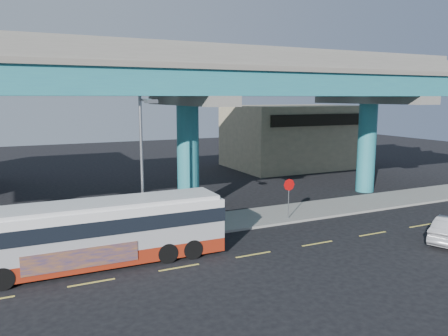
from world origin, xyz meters
name	(u,v)px	position (x,y,z in m)	size (l,w,h in m)	color
ground	(251,253)	(0.00, 0.00, 0.00)	(120.00, 120.00, 0.00)	black
sidewalk	(209,224)	(0.00, 5.50, 0.07)	(70.00, 4.00, 0.15)	gray
lane_markings	(253,255)	(0.00, -0.30, 0.01)	(58.00, 0.12, 0.01)	#D8C64C
viaduct	(186,79)	(0.00, 9.11, 9.14)	(52.00, 12.40, 11.70)	#216A7D
building_beige	(292,136)	(18.00, 22.98, 3.51)	(14.00, 10.23, 7.00)	tan
transit_bus	(100,231)	(-7.25, 1.66, 1.69)	(12.03, 2.67, 3.08)	maroon
street_lamp	(144,149)	(-4.53, 3.44, 5.24)	(0.50, 2.55, 7.85)	gray
stop_sign	(289,190)	(5.07, 4.18, 2.05)	(0.79, 0.08, 2.62)	gray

